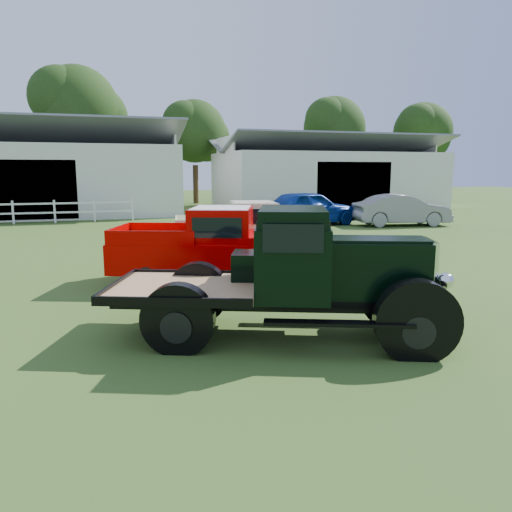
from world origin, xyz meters
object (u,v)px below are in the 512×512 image
object	(u,v)px
white_pickup	(250,232)
misc_car_blue	(309,208)
vintage_flatbed	(286,274)
red_pickup	(218,245)
misc_car_grey	(402,210)

from	to	relation	value
white_pickup	misc_car_blue	xyz separation A→B (m)	(5.62, 8.43, -0.00)
white_pickup	misc_car_blue	world-z (taller)	white_pickup
vintage_flatbed	misc_car_blue	distance (m)	17.13
red_pickup	white_pickup	distance (m)	3.37
misc_car_blue	misc_car_grey	bearing A→B (deg)	-122.19
vintage_flatbed	misc_car_blue	xyz separation A→B (m)	(7.17, 15.55, -0.20)
white_pickup	misc_car_grey	bearing A→B (deg)	43.87
misc_car_grey	red_pickup	bearing A→B (deg)	140.11
vintage_flatbed	white_pickup	distance (m)	7.30
red_pickup	white_pickup	bearing A→B (deg)	79.90
red_pickup	misc_car_blue	distance (m)	13.50
red_pickup	misc_car_grey	bearing A→B (deg)	60.54
misc_car_blue	misc_car_grey	distance (m)	4.64
misc_car_grey	misc_car_blue	bearing A→B (deg)	81.56
red_pickup	white_pickup	xyz separation A→B (m)	(1.72, 2.90, -0.07)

